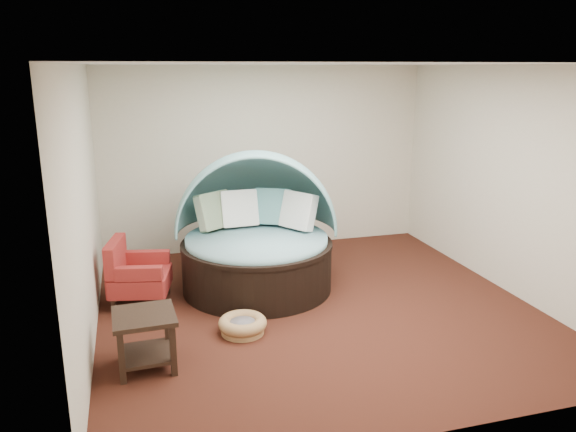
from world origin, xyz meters
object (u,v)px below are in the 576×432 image
object	(u,v)px
canopy_daybed	(256,225)
side_table	(145,333)
red_armchair	(136,274)
pet_basket	(243,325)

from	to	relation	value
canopy_daybed	side_table	xyz separation A→B (m)	(-1.48, -1.74, -0.46)
canopy_daybed	red_armchair	bearing A→B (deg)	-161.93
side_table	canopy_daybed	bearing A→B (deg)	49.75
pet_basket	side_table	world-z (taller)	side_table
canopy_daybed	side_table	bearing A→B (deg)	-118.03
red_armchair	side_table	size ratio (longest dim) A/B	1.37
pet_basket	side_table	bearing A→B (deg)	-156.47
red_armchair	side_table	bearing A→B (deg)	-75.96
pet_basket	side_table	xyz separation A→B (m)	(-1.02, -0.44, 0.26)
red_armchair	side_table	xyz separation A→B (m)	(0.05, -1.59, -0.01)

